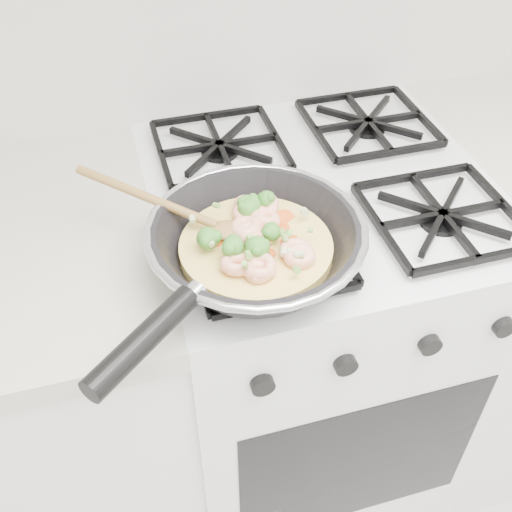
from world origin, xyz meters
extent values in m
cube|color=white|center=(0.00, 1.70, 0.45)|extent=(0.60, 0.60, 0.90)
cube|color=black|center=(0.00, 1.40, 0.45)|extent=(0.48, 0.00, 0.40)
cube|color=black|center=(0.00, 1.70, 0.91)|extent=(0.56, 0.56, 0.02)
torus|color=silver|center=(-0.17, 1.53, 0.98)|extent=(0.32, 0.32, 0.01)
cylinder|color=black|center=(-0.36, 1.37, 0.98)|extent=(0.16, 0.14, 0.03)
cylinder|color=#F4D36A|center=(-0.17, 1.53, 0.95)|extent=(0.22, 0.22, 0.02)
ellipsoid|color=olive|center=(-0.21, 1.56, 0.96)|extent=(0.07, 0.07, 0.02)
cylinder|color=olive|center=(-0.31, 1.63, 0.99)|extent=(0.19, 0.15, 0.05)
torus|color=#FFB996|center=(-0.12, 1.47, 0.96)|extent=(0.06, 0.06, 0.03)
torus|color=#FFB996|center=(-0.12, 1.49, 0.96)|extent=(0.05, 0.05, 0.02)
torus|color=#FFB996|center=(-0.18, 1.55, 0.96)|extent=(0.07, 0.07, 0.02)
torus|color=#FFB996|center=(-0.14, 1.60, 0.96)|extent=(0.06, 0.06, 0.03)
torus|color=#FFB996|center=(-0.16, 1.54, 0.96)|extent=(0.06, 0.06, 0.02)
torus|color=#FFB996|center=(-0.18, 1.47, 0.96)|extent=(0.07, 0.07, 0.03)
torus|color=#FFB996|center=(-0.21, 1.48, 0.96)|extent=(0.05, 0.05, 0.02)
torus|color=#FFB996|center=(-0.16, 1.60, 0.96)|extent=(0.07, 0.07, 0.03)
torus|color=#FFB996|center=(-0.18, 1.54, 0.96)|extent=(0.06, 0.06, 0.02)
torus|color=#FFB996|center=(-0.18, 1.46, 0.96)|extent=(0.05, 0.05, 0.03)
torus|color=#FFB996|center=(-0.15, 1.57, 0.96)|extent=(0.07, 0.07, 0.03)
torus|color=#FFB996|center=(-0.17, 1.58, 0.96)|extent=(0.07, 0.07, 0.03)
ellipsoid|color=#458C2D|center=(-0.17, 1.58, 0.98)|extent=(0.04, 0.04, 0.03)
ellipsoid|color=#458C2D|center=(-0.16, 1.59, 0.98)|extent=(0.04, 0.04, 0.03)
ellipsoid|color=#458C2D|center=(-0.13, 1.60, 0.97)|extent=(0.04, 0.04, 0.03)
ellipsoid|color=#458C2D|center=(-0.24, 1.53, 0.98)|extent=(0.04, 0.04, 0.03)
ellipsoid|color=#458C2D|center=(-0.21, 1.51, 0.98)|extent=(0.04, 0.04, 0.03)
ellipsoid|color=#458C2D|center=(-0.18, 1.49, 0.98)|extent=(0.04, 0.04, 0.03)
ellipsoid|color=#458C2D|center=(-0.15, 1.52, 0.97)|extent=(0.04, 0.04, 0.03)
cylinder|color=#DD5B1B|center=(-0.23, 1.55, 0.96)|extent=(0.04, 0.04, 0.01)
cylinder|color=#DD5B1B|center=(-0.20, 1.48, 0.96)|extent=(0.04, 0.04, 0.01)
cylinder|color=#DD5B1B|center=(-0.13, 1.48, 0.96)|extent=(0.03, 0.03, 0.01)
cylinder|color=#DD5B1B|center=(-0.21, 1.48, 0.96)|extent=(0.04, 0.04, 0.01)
cylinder|color=#DD5B1B|center=(-0.13, 1.55, 0.96)|extent=(0.03, 0.03, 0.01)
cylinder|color=#DD5B1B|center=(-0.16, 1.50, 0.96)|extent=(0.04, 0.04, 0.01)
cylinder|color=#DD5B1B|center=(-0.17, 1.48, 0.96)|extent=(0.04, 0.04, 0.01)
cylinder|color=#DD5B1B|center=(-0.12, 1.52, 0.96)|extent=(0.03, 0.03, 0.01)
cylinder|color=#DD5B1B|center=(-0.17, 1.52, 0.96)|extent=(0.03, 0.03, 0.01)
cylinder|color=#DD5B1B|center=(-0.15, 1.58, 0.96)|extent=(0.04, 0.04, 0.00)
cylinder|color=#DD5B1B|center=(-0.11, 1.57, 0.96)|extent=(0.03, 0.03, 0.01)
cylinder|color=#76AD45|center=(-0.14, 1.50, 0.98)|extent=(0.01, 0.01, 0.01)
cylinder|color=#76AD45|center=(-0.21, 1.46, 0.98)|extent=(0.01, 0.01, 0.01)
cylinder|color=#76AD45|center=(-0.17, 1.58, 0.98)|extent=(0.01, 0.01, 0.01)
cylinder|color=#BACE91|center=(-0.24, 1.52, 0.98)|extent=(0.01, 0.01, 0.01)
cylinder|color=#76AD45|center=(-0.10, 1.50, 0.98)|extent=(0.01, 0.01, 0.01)
cylinder|color=#BACE91|center=(-0.13, 1.46, 0.98)|extent=(0.01, 0.01, 0.01)
cylinder|color=#BACE91|center=(-0.25, 1.58, 0.98)|extent=(0.01, 0.01, 0.01)
cylinder|color=#76AD45|center=(-0.13, 1.51, 0.98)|extent=(0.01, 0.01, 0.01)
cylinder|color=#BACE91|center=(-0.19, 1.49, 0.97)|extent=(0.01, 0.01, 0.01)
cylinder|color=#76AD45|center=(-0.18, 1.52, 0.98)|extent=(0.01, 0.01, 0.01)
cylinder|color=#76AD45|center=(-0.14, 1.52, 0.97)|extent=(0.01, 0.01, 0.01)
cylinder|color=#BACE91|center=(-0.09, 1.56, 0.97)|extent=(0.01, 0.01, 0.01)
cylinder|color=#76AD45|center=(-0.20, 1.48, 0.98)|extent=(0.01, 0.01, 0.01)
cylinder|color=#BACE91|center=(-0.14, 1.48, 0.97)|extent=(0.01, 0.01, 0.01)
cylinder|color=#BACE91|center=(-0.14, 1.48, 0.97)|extent=(0.01, 0.01, 0.01)
cylinder|color=#76AD45|center=(-0.14, 1.44, 0.97)|extent=(0.01, 0.01, 0.01)
cylinder|color=#76AD45|center=(-0.21, 1.59, 0.98)|extent=(0.01, 0.01, 0.01)
camera|label=1|loc=(-0.35, 0.89, 1.55)|focal=43.19mm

